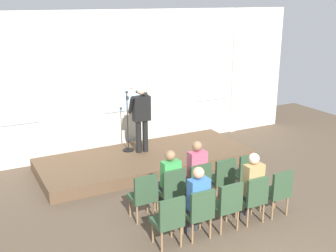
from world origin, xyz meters
name	(u,v)px	position (x,y,z in m)	size (l,w,h in m)	color
rear_partition	(125,82)	(0.03, 6.11, 1.88)	(10.61, 0.14, 3.74)	beige
stage_platform	(146,160)	(0.00, 4.77, 0.14)	(5.22, 2.09, 0.28)	brown
speaker	(141,114)	(0.00, 5.02, 1.26)	(0.50, 0.69, 1.68)	black
mic_stand	(128,138)	(-0.27, 5.25, 0.61)	(0.28, 0.28, 1.56)	black
chair_r0_c0	(144,194)	(-1.16, 2.32, 0.53)	(0.46, 0.44, 0.94)	olive
chair_r0_c1	(172,188)	(-0.58, 2.32, 0.53)	(0.46, 0.44, 0.94)	olive
audience_r0_c1	(170,178)	(-0.58, 2.40, 0.71)	(0.36, 0.39, 1.28)	#2D2D33
chair_r0_c2	(198,182)	(0.00, 2.32, 0.53)	(0.46, 0.44, 0.94)	olive
audience_r0_c2	(196,170)	(0.00, 2.39, 0.76)	(0.36, 0.39, 1.37)	#2D2D33
chair_r0_c3	(222,177)	(0.58, 2.32, 0.53)	(0.46, 0.44, 0.94)	olive
chair_r0_c4	(245,171)	(1.16, 2.32, 0.53)	(0.46, 0.44, 0.94)	olive
chair_r1_c0	(169,219)	(-1.16, 1.31, 0.53)	(0.46, 0.44, 0.94)	olive
chair_r1_c1	(199,211)	(-0.58, 1.31, 0.53)	(0.46, 0.44, 0.94)	olive
audience_r1_c1	(197,198)	(-0.58, 1.39, 0.73)	(0.36, 0.39, 1.32)	#2D2D33
chair_r1_c2	(227,203)	(0.00, 1.31, 0.53)	(0.46, 0.44, 0.94)	olive
chair_r1_c3	(253,196)	(0.58, 1.31, 0.53)	(0.46, 0.44, 0.94)	olive
audience_r1_c3	(251,184)	(0.58, 1.39, 0.75)	(0.36, 0.39, 1.36)	#2D2D33
chair_r1_c4	(278,190)	(1.16, 1.31, 0.53)	(0.46, 0.44, 0.94)	olive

